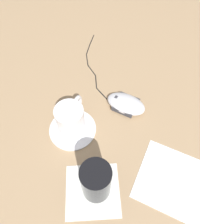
{
  "coord_description": "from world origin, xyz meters",
  "views": [
    {
      "loc": [
        -0.02,
        -0.22,
        0.52
      ],
      "look_at": [
        -0.05,
        0.1,
        0.03
      ],
      "focal_mm": 35.0,
      "sensor_mm": 36.0,
      "label": 1
    }
  ],
  "objects_px": {
    "coffee_cup": "(71,118)",
    "computer_mouse": "(126,104)",
    "saucer": "(73,129)",
    "drinking_glass": "(96,182)"
  },
  "relations": [
    {
      "from": "saucer",
      "to": "computer_mouse",
      "type": "bearing_deg",
      "value": 32.42
    },
    {
      "from": "coffee_cup",
      "to": "computer_mouse",
      "type": "distance_m",
      "value": 0.17
    },
    {
      "from": "saucer",
      "to": "coffee_cup",
      "type": "relative_size",
      "value": 1.2
    },
    {
      "from": "computer_mouse",
      "to": "drinking_glass",
      "type": "height_order",
      "value": "drinking_glass"
    },
    {
      "from": "saucer",
      "to": "drinking_glass",
      "type": "bearing_deg",
      "value": -61.79
    },
    {
      "from": "saucer",
      "to": "drinking_glass",
      "type": "xyz_separation_m",
      "value": [
        0.08,
        -0.15,
        0.06
      ]
    },
    {
      "from": "saucer",
      "to": "coffee_cup",
      "type": "xyz_separation_m",
      "value": [
        -0.0,
        0.01,
        0.04
      ]
    },
    {
      "from": "drinking_glass",
      "to": "computer_mouse",
      "type": "bearing_deg",
      "value": 75.9
    },
    {
      "from": "coffee_cup",
      "to": "computer_mouse",
      "type": "bearing_deg",
      "value": 29.44
    },
    {
      "from": "coffee_cup",
      "to": "computer_mouse",
      "type": "xyz_separation_m",
      "value": [
        0.14,
        0.08,
        -0.03
      ]
    }
  ]
}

